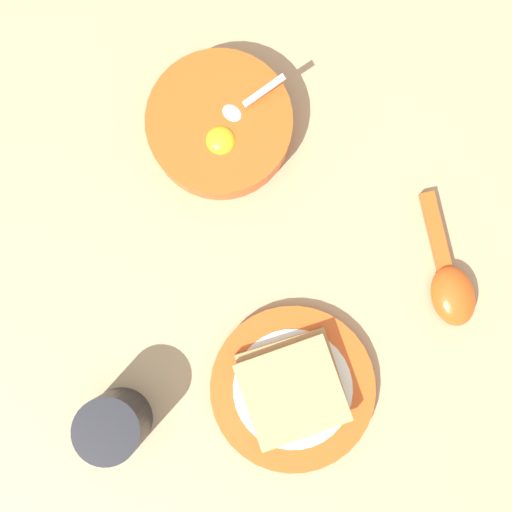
# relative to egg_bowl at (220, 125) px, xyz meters

# --- Properties ---
(ground_plane) EXTENTS (3.00, 3.00, 0.00)m
(ground_plane) POSITION_rel_egg_bowl_xyz_m (-0.14, 0.17, -0.02)
(ground_plane) COLOR tan
(egg_bowl) EXTENTS (0.16, 0.16, 0.08)m
(egg_bowl) POSITION_rel_egg_bowl_xyz_m (0.00, 0.00, 0.00)
(egg_bowl) COLOR #DB5119
(egg_bowl) RESTS_ON ground_plane
(toast_plate) EXTENTS (0.19, 0.19, 0.02)m
(toast_plate) POSITION_rel_egg_bowl_xyz_m (-0.24, 0.19, -0.02)
(toast_plate) COLOR #DB5119
(toast_plate) RESTS_ON ground_plane
(toast_sandwich) EXTENTS (0.14, 0.15, 0.03)m
(toast_sandwich) POSITION_rel_egg_bowl_xyz_m (-0.24, 0.18, 0.01)
(toast_sandwich) COLOR tan
(toast_sandwich) RESTS_ON toast_plate
(soup_spoon) EXTENTS (0.14, 0.13, 0.03)m
(soup_spoon) POSITION_rel_egg_bowl_xyz_m (-0.32, -0.01, -0.01)
(soup_spoon) COLOR #DB5119
(soup_spoon) RESTS_ON ground_plane
(drinking_cup) EXTENTS (0.07, 0.07, 0.09)m
(drinking_cup) POSITION_rel_egg_bowl_xyz_m (-0.11, 0.33, 0.02)
(drinking_cup) COLOR black
(drinking_cup) RESTS_ON ground_plane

